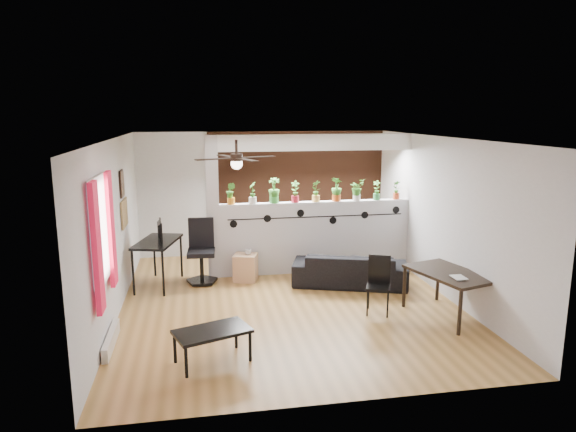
{
  "coord_description": "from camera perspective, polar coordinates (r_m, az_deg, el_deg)",
  "views": [
    {
      "loc": [
        -1.36,
        -7.7,
        2.98
      ],
      "look_at": [
        0.11,
        0.6,
        1.28
      ],
      "focal_mm": 32.0,
      "sensor_mm": 36.0,
      "label": 1
    }
  ],
  "objects": [
    {
      "name": "potted_plant_3",
      "position": [
        9.48,
        0.8,
        2.81
      ],
      "size": [
        0.24,
        0.22,
        0.4
      ],
      "color": "#B31C2F",
      "rests_on": "partition_wall"
    },
    {
      "name": "cup",
      "position": [
        9.23,
        -4.46,
        -3.98
      ],
      "size": [
        0.14,
        0.14,
        0.09
      ],
      "primitive_type": "imported",
      "rotation": [
        0.0,
        0.0,
        -0.18
      ],
      "color": "gray",
      "rests_on": "cube_shelf"
    },
    {
      "name": "potted_plant_7",
      "position": [
        9.89,
        9.84,
        2.93
      ],
      "size": [
        0.23,
        0.22,
        0.37
      ],
      "color": "#318842",
      "rests_on": "partition_wall"
    },
    {
      "name": "coffee_table",
      "position": [
        6.4,
        -8.42,
        -12.77
      ],
      "size": [
        1.0,
        0.77,
        0.41
      ],
      "color": "black",
      "rests_on": "ground"
    },
    {
      "name": "potted_plant_0",
      "position": [
        9.33,
        -6.37,
        2.59
      ],
      "size": [
        0.25,
        0.23,
        0.4
      ],
      "color": "orange",
      "rests_on": "partition_wall"
    },
    {
      "name": "potted_plant_4",
      "position": [
        9.56,
        3.13,
        2.88
      ],
      "size": [
        0.25,
        0.23,
        0.41
      ],
      "color": "gold",
      "rests_on": "partition_wall"
    },
    {
      "name": "potted_plant_1",
      "position": [
        9.36,
        -3.96,
        2.67
      ],
      "size": [
        0.17,
        0.21,
        0.4
      ],
      "color": "white",
      "rests_on": "partition_wall"
    },
    {
      "name": "computer_desk",
      "position": [
        9.17,
        -14.3,
        -3.13
      ],
      "size": [
        0.86,
        1.23,
        0.81
      ],
      "color": "black",
      "rests_on": "ground"
    },
    {
      "name": "framed_art",
      "position": [
        8.76,
        -17.98,
        3.44
      ],
      "size": [
        0.03,
        0.34,
        0.44
      ],
      "color": "#8C7259",
      "rests_on": "room_shell"
    },
    {
      "name": "cube_shelf",
      "position": [
        9.31,
        -4.74,
        -5.73
      ],
      "size": [
        0.49,
        0.46,
        0.49
      ],
      "primitive_type": "cube",
      "rotation": [
        0.0,
        0.0,
        -0.3
      ],
      "color": "tan",
      "rests_on": "ground"
    },
    {
      "name": "monitor",
      "position": [
        9.28,
        -14.28,
        -1.91
      ],
      "size": [
        0.31,
        0.08,
        0.18
      ],
      "primitive_type": "imported",
      "rotation": [
        0.0,
        0.0,
        1.68
      ],
      "color": "black",
      "rests_on": "computer_desk"
    },
    {
      "name": "folding_chair",
      "position": [
        7.92,
        10.06,
        -6.92
      ],
      "size": [
        0.46,
        0.46,
        0.87
      ],
      "color": "black",
      "rests_on": "ground"
    },
    {
      "name": "dining_table",
      "position": [
        7.96,
        17.46,
        -6.46
      ],
      "size": [
        1.08,
        1.41,
        0.68
      ],
      "color": "black",
      "rests_on": "ground"
    },
    {
      "name": "ceiling_fan",
      "position": [
        7.45,
        -5.73,
        6.23
      ],
      "size": [
        1.19,
        1.19,
        0.43
      ],
      "color": "black",
      "rests_on": "room_shell"
    },
    {
      "name": "brick_panel",
      "position": [
        11.02,
        1.38,
        2.63
      ],
      "size": [
        3.9,
        0.05,
        2.6
      ],
      "primitive_type": "cube",
      "color": "#974B2C",
      "rests_on": "ground"
    },
    {
      "name": "book",
      "position": [
        7.64,
        17.86,
        -6.57
      ],
      "size": [
        0.18,
        0.24,
        0.02
      ],
      "primitive_type": "imported",
      "rotation": [
        0.0,
        0.0,
        -0.01
      ],
      "color": "gray",
      "rests_on": "dining_table"
    },
    {
      "name": "baseboard_heater",
      "position": [
        7.21,
        -19.07,
        -12.88
      ],
      "size": [
        0.08,
        1.0,
        0.18
      ],
      "primitive_type": "cube",
      "color": "silver",
      "rests_on": "ground"
    },
    {
      "name": "window_assembly",
      "position": [
        6.77,
        -19.98,
        -1.83
      ],
      "size": [
        0.09,
        1.3,
        1.55
      ],
      "color": "white",
      "rests_on": "room_shell"
    },
    {
      "name": "room_shell",
      "position": [
        8.0,
        -0.03,
        -0.71
      ],
      "size": [
        6.3,
        7.1,
        2.9
      ],
      "color": "olive",
      "rests_on": "ground"
    },
    {
      "name": "partition_wall",
      "position": [
        9.73,
        3.07,
        -2.31
      ],
      "size": [
        3.6,
        0.18,
        1.35
      ],
      "primitive_type": "cube",
      "color": "#BCBCC1",
      "rests_on": "ground"
    },
    {
      "name": "pier_column",
      "position": [
        9.36,
        -8.36,
        0.94
      ],
      "size": [
        0.22,
        0.2,
        2.6
      ],
      "primitive_type": "cube",
      "color": "#BCBCC1",
      "rests_on": "ground"
    },
    {
      "name": "potted_plant_5",
      "position": [
        9.65,
        5.42,
        3.05
      ],
      "size": [
        0.3,
        0.29,
        0.45
      ],
      "color": "#CB4F17",
      "rests_on": "partition_wall"
    },
    {
      "name": "potted_plant_8",
      "position": [
        10.04,
        11.96,
        2.94
      ],
      "size": [
        0.19,
        0.15,
        0.37
      ],
      "color": "#B83F1D",
      "rests_on": "partition_wall"
    },
    {
      "name": "vine_decal",
      "position": [
        9.55,
        3.23,
        -0.09
      ],
      "size": [
        3.31,
        0.01,
        0.3
      ],
      "color": "black",
      "rests_on": "partition_wall"
    },
    {
      "name": "corkboard",
      "position": [
        8.89,
        -17.73,
        0.29
      ],
      "size": [
        0.03,
        0.6,
        0.45
      ],
      "primitive_type": "cube",
      "color": "olive",
      "rests_on": "room_shell"
    },
    {
      "name": "sofa",
      "position": [
        9.12,
        6.9,
        -5.92
      ],
      "size": [
        2.02,
        1.28,
        0.55
      ],
      "primitive_type": "imported",
      "rotation": [
        0.0,
        0.0,
        2.83
      ],
      "color": "black",
      "rests_on": "ground"
    },
    {
      "name": "potted_plant_6",
      "position": [
        9.77,
        7.65,
        2.98
      ],
      "size": [
        0.26,
        0.24,
        0.41
      ],
      "color": "silver",
      "rests_on": "partition_wall"
    },
    {
      "name": "ceiling_header",
      "position": [
        9.47,
        3.19,
        8.18
      ],
      "size": [
        3.6,
        0.18,
        0.3
      ],
      "primitive_type": "cube",
      "color": "white",
      "rests_on": "room_shell"
    },
    {
      "name": "potted_plant_2",
      "position": [
        9.41,
        -1.57,
        2.93
      ],
      "size": [
        0.27,
        0.23,
        0.46
      ],
      "color": "green",
      "rests_on": "partition_wall"
    },
    {
      "name": "office_chair",
      "position": [
        9.25,
        -9.59,
        -4.33
      ],
      "size": [
        0.58,
        0.58,
        1.12
      ],
      "color": "black",
      "rests_on": "ground"
    }
  ]
}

